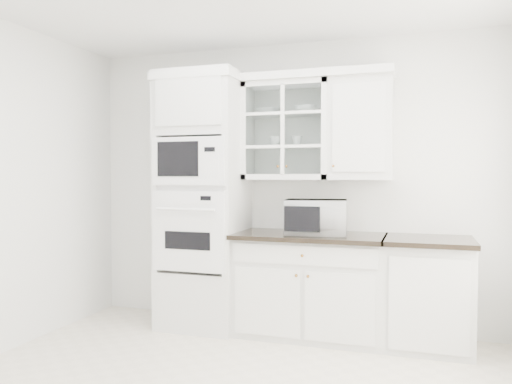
% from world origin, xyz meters
% --- Properties ---
extents(room_shell, '(4.00, 3.50, 2.70)m').
position_xyz_m(room_shell, '(0.00, 0.43, 1.78)').
color(room_shell, white).
rests_on(room_shell, ground).
extents(oven_column, '(0.76, 0.68, 2.40)m').
position_xyz_m(oven_column, '(-0.75, 1.42, 1.20)').
color(oven_column, silver).
rests_on(oven_column, ground).
extents(base_cabinet_run, '(1.32, 0.67, 0.92)m').
position_xyz_m(base_cabinet_run, '(0.28, 1.45, 0.46)').
color(base_cabinet_run, silver).
rests_on(base_cabinet_run, ground).
extents(extra_base_cabinet, '(0.72, 0.67, 0.92)m').
position_xyz_m(extra_base_cabinet, '(1.28, 1.45, 0.46)').
color(extra_base_cabinet, silver).
rests_on(extra_base_cabinet, ground).
extents(upper_cabinet_glass, '(0.80, 0.33, 0.90)m').
position_xyz_m(upper_cabinet_glass, '(0.03, 1.58, 1.85)').
color(upper_cabinet_glass, silver).
rests_on(upper_cabinet_glass, room_shell).
extents(upper_cabinet_solid, '(0.55, 0.33, 0.90)m').
position_xyz_m(upper_cabinet_solid, '(0.71, 1.58, 1.85)').
color(upper_cabinet_solid, silver).
rests_on(upper_cabinet_solid, room_shell).
extents(crown_molding, '(2.14, 0.38, 0.07)m').
position_xyz_m(crown_molding, '(-0.07, 1.56, 2.33)').
color(crown_molding, silver).
rests_on(crown_molding, room_shell).
extents(countertop_microwave, '(0.58, 0.51, 0.31)m').
position_xyz_m(countertop_microwave, '(0.34, 1.41, 1.07)').
color(countertop_microwave, white).
rests_on(countertop_microwave, base_cabinet_run).
extents(bowl_a, '(0.27, 0.27, 0.06)m').
position_xyz_m(bowl_a, '(-0.14, 1.57, 2.04)').
color(bowl_a, white).
rests_on(bowl_a, upper_cabinet_glass).
extents(bowl_b, '(0.23, 0.23, 0.06)m').
position_xyz_m(bowl_b, '(0.20, 1.58, 2.04)').
color(bowl_b, white).
rests_on(bowl_b, upper_cabinet_glass).
extents(cup_a, '(0.12, 0.12, 0.09)m').
position_xyz_m(cup_a, '(-0.08, 1.59, 1.76)').
color(cup_a, white).
rests_on(cup_a, upper_cabinet_glass).
extents(cup_b, '(0.11, 0.11, 0.09)m').
position_xyz_m(cup_b, '(0.12, 1.59, 1.76)').
color(cup_b, white).
rests_on(cup_b, upper_cabinet_glass).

